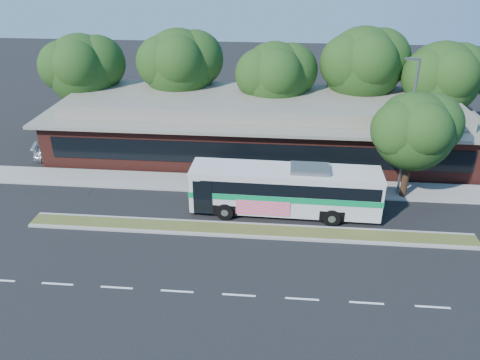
{
  "coord_description": "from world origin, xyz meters",
  "views": [
    {
      "loc": [
        1.65,
        -22.37,
        14.96
      ],
      "look_at": [
        -0.7,
        3.24,
        2.0
      ],
      "focal_mm": 35.0,
      "sensor_mm": 36.0,
      "label": 1
    }
  ],
  "objects": [
    {
      "name": "sidewalk",
      "position": [
        0.0,
        6.4,
        0.06
      ],
      "size": [
        44.0,
        2.6,
        0.12
      ],
      "primitive_type": "cube",
      "color": "gray",
      "rests_on": "ground"
    },
    {
      "name": "tree_bg_e",
      "position": [
        14.42,
        15.14,
        5.74
      ],
      "size": [
        6.47,
        5.8,
        8.5
      ],
      "color": "black",
      "rests_on": "ground"
    },
    {
      "name": "sidewalk_tree",
      "position": [
        10.25,
        5.83,
        4.72
      ],
      "size": [
        5.49,
        4.92,
        7.07
      ],
      "color": "black",
      "rests_on": "ground"
    },
    {
      "name": "transit_bus",
      "position": [
        2.11,
        2.95,
        1.8
      ],
      "size": [
        11.56,
        2.89,
        3.23
      ],
      "rotation": [
        0.0,
        0.0,
        -0.02
      ],
      "color": "beige",
      "rests_on": "ground"
    },
    {
      "name": "plaza_building",
      "position": [
        0.0,
        12.99,
        2.13
      ],
      "size": [
        33.2,
        11.2,
        4.45
      ],
      "color": "#511F19",
      "rests_on": "ground"
    },
    {
      "name": "sedan",
      "position": [
        -14.95,
        9.68,
        0.67
      ],
      "size": [
        4.98,
        3.12,
        1.34
      ],
      "primitive_type": "imported",
      "rotation": [
        0.0,
        0.0,
        1.86
      ],
      "color": "silver",
      "rests_on": "ground"
    },
    {
      "name": "median_strip",
      "position": [
        0.0,
        0.6,
        0.07
      ],
      "size": [
        26.0,
        1.1,
        0.15
      ],
      "primitive_type": "cube",
      "color": "#494D20",
      "rests_on": "ground"
    },
    {
      "name": "tree_bg_a",
      "position": [
        -14.58,
        15.14,
        5.87
      ],
      "size": [
        6.47,
        5.8,
        8.63
      ],
      "color": "black",
      "rests_on": "ground"
    },
    {
      "name": "parking_lot",
      "position": [
        -18.0,
        10.0,
        0.01
      ],
      "size": [
        14.0,
        12.0,
        0.01
      ],
      "primitive_type": "cube",
      "color": "black",
      "rests_on": "ground"
    },
    {
      "name": "tree_bg_d",
      "position": [
        8.45,
        16.15,
        6.42
      ],
      "size": [
        6.91,
        6.2,
        9.37
      ],
      "color": "black",
      "rests_on": "ground"
    },
    {
      "name": "tree_bg_b",
      "position": [
        -6.57,
        16.14,
        6.14
      ],
      "size": [
        6.69,
        6.0,
        9.0
      ],
      "color": "black",
      "rests_on": "ground"
    },
    {
      "name": "ground",
      "position": [
        0.0,
        0.0,
        0.0
      ],
      "size": [
        120.0,
        120.0,
        0.0
      ],
      "primitive_type": "plane",
      "color": "black",
      "rests_on": "ground"
    },
    {
      "name": "tree_bg_c",
      "position": [
        1.4,
        15.13,
        5.59
      ],
      "size": [
        6.24,
        5.6,
        8.26
      ],
      "color": "black",
      "rests_on": "ground"
    },
    {
      "name": "lamp_post",
      "position": [
        9.56,
        6.0,
        4.9
      ],
      "size": [
        0.93,
        0.18,
        9.07
      ],
      "color": "slate",
      "rests_on": "ground"
    }
  ]
}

